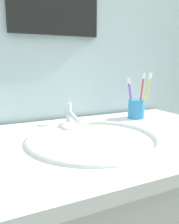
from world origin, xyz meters
TOP-DOWN VIEW (x-y plane):
  - tiled_wall_back at (0.00, 0.36)m, footprint 2.36×0.04m
  - sink_basin at (0.02, -0.01)m, footprint 0.46×0.46m
  - faucet at (0.02, 0.21)m, footprint 0.02×0.14m
  - toothbrush_cup at (0.34, 0.19)m, footprint 0.08×0.08m
  - toothbrush_yellow at (0.36, 0.15)m, footprint 0.03×0.05m
  - toothbrush_purple at (0.31, 0.20)m, footprint 0.04×0.01m
  - toothbrush_blue at (0.33, 0.22)m, footprint 0.02×0.05m
  - toothbrush_red at (0.35, 0.16)m, footprint 0.01×0.04m

SIDE VIEW (x-z plane):
  - sink_basin at x=0.02m, z-range 0.81..0.91m
  - toothbrush_cup at x=0.34m, z-range 0.89..0.98m
  - faucet at x=0.02m, z-range 0.89..0.99m
  - toothbrush_blue at x=0.33m, z-range 0.91..1.09m
  - toothbrush_purple at x=0.31m, z-range 0.91..1.10m
  - toothbrush_red at x=0.35m, z-range 0.91..1.12m
  - toothbrush_yellow at x=0.36m, z-range 0.91..1.12m
  - tiled_wall_back at x=0.00m, z-range 0.00..2.40m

